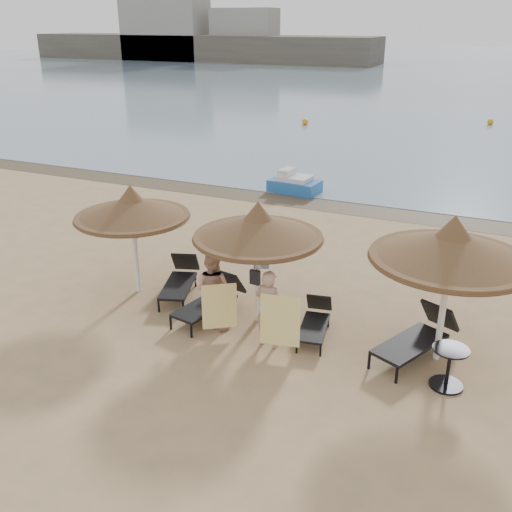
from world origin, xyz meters
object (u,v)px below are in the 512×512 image
at_px(palapa_center, 258,227).
at_px(side_table, 448,369).
at_px(lounger_near_right, 315,320).
at_px(person_left, 212,284).
at_px(lounger_far_left, 180,279).
at_px(pedal_boat, 294,184).
at_px(lounger_near_left, 212,299).
at_px(lounger_far_right, 419,336).
at_px(palapa_left, 132,208).
at_px(person_right, 269,303).
at_px(palapa_right, 452,247).

height_order(palapa_center, side_table, palapa_center).
distance_m(lounger_near_right, person_left, 2.36).
bearing_deg(lounger_near_right, lounger_far_left, 161.83).
relative_size(lounger_near_right, pedal_boat, 0.83).
distance_m(side_table, pedal_boat, 13.05).
relative_size(lounger_far_left, lounger_near_left, 0.97).
relative_size(palapa_center, lounger_far_right, 1.27).
height_order(palapa_left, person_right, palapa_left).
bearing_deg(palapa_left, lounger_near_right, -2.27).
relative_size(palapa_center, palapa_right, 0.93).
height_order(lounger_far_left, lounger_near_left, lounger_near_left).
height_order(palapa_right, side_table, palapa_right).
distance_m(person_right, pedal_boat, 11.53).
bearing_deg(person_right, lounger_far_right, -153.21).
bearing_deg(palapa_right, pedal_boat, 124.28).
relative_size(palapa_left, palapa_center, 0.98).
height_order(palapa_left, person_left, palapa_left).
bearing_deg(lounger_far_right, side_table, -28.19).
xyz_separation_m(lounger_near_right, person_right, (-0.73, -0.85, 0.66)).
relative_size(palapa_left, person_right, 1.40).
bearing_deg(person_left, palapa_center, -139.33).
distance_m(palapa_right, lounger_far_left, 6.55).
xyz_separation_m(lounger_near_left, lounger_far_right, (4.60, 0.20, 0.03)).
distance_m(side_table, person_right, 3.62).
xyz_separation_m(lounger_far_left, side_table, (6.52, -1.35, -0.01)).
distance_m(palapa_right, person_right, 3.68).
bearing_deg(palapa_right, side_table, -71.47).
distance_m(palapa_center, lounger_far_right, 3.96).
relative_size(palapa_left, lounger_near_right, 1.63).
xyz_separation_m(lounger_near_right, person_left, (-2.17, -0.59, 0.70)).
distance_m(lounger_near_left, person_left, 0.82).
bearing_deg(palapa_left, person_right, -14.59).
relative_size(palapa_left, lounger_far_right, 1.24).
distance_m(lounger_far_left, side_table, 6.66).
bearing_deg(palapa_right, person_left, -171.96).
xyz_separation_m(palapa_right, person_left, (-4.71, -0.67, -1.38)).
height_order(lounger_far_left, side_table, lounger_far_left).
xyz_separation_m(lounger_far_right, person_left, (-4.33, -0.65, 0.60)).
bearing_deg(palapa_left, person_left, -17.08).
bearing_deg(person_right, palapa_center, -45.02).
bearing_deg(palapa_center, lounger_near_left, -170.36).
bearing_deg(side_table, person_left, 177.30).
bearing_deg(person_left, palapa_left, -14.86).
height_order(palapa_right, lounger_near_right, palapa_right).
height_order(lounger_near_left, lounger_near_right, lounger_near_left).
bearing_deg(lounger_near_left, pedal_boat, 111.45).
xyz_separation_m(person_left, pedal_boat, (-2.13, 10.69, -0.70)).
xyz_separation_m(lounger_near_right, side_table, (2.84, -0.83, 0.05)).
relative_size(palapa_left, lounger_far_left, 1.36).
bearing_deg(side_table, lounger_near_left, 172.54).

